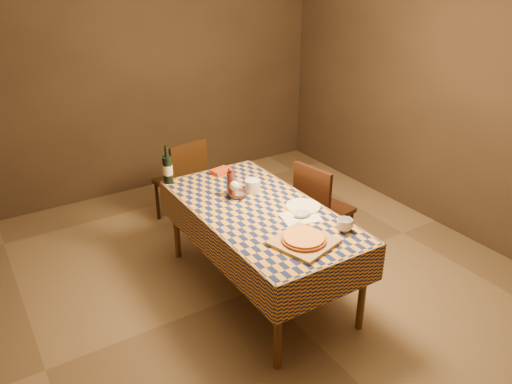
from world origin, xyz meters
TOP-DOWN VIEW (x-y plane):
  - room at (0.00, 0.00)m, footprint 5.00×5.10m
  - dining_table at (0.00, 0.00)m, footprint 0.94×1.84m
  - cutting_board at (-0.02, -0.60)m, footprint 0.48×0.48m
  - pizza at (-0.02, -0.60)m, footprint 0.41×0.41m
  - pepper_mill at (-0.07, 0.34)m, footprint 0.06×0.06m
  - bowl at (-0.04, 0.27)m, footprint 0.20×0.20m
  - wine_glass at (-0.08, 0.25)m, footprint 0.08×0.08m
  - wine_bottle at (-0.41, 0.86)m, footprint 0.10×0.10m
  - deli_tub at (0.12, 0.30)m, footprint 0.14×0.14m
  - takeout_container at (0.08, 0.78)m, footprint 0.19×0.15m
  - white_plate at (0.31, -0.16)m, footprint 0.34×0.34m
  - tumbler at (0.35, -0.62)m, footprint 0.13×0.13m
  - flour_patch at (0.20, -0.28)m, footprint 0.33×0.29m
  - flour_bag at (0.22, -0.27)m, footprint 0.16×0.12m
  - chair_far at (-0.03, 1.39)m, footprint 0.49×0.49m
  - chair_right at (0.76, 0.17)m, footprint 0.50×0.49m

SIDE VIEW (x-z plane):
  - chair_far at x=-0.03m, z-range 0.06..0.99m
  - chair_right at x=0.76m, z-range 0.06..0.99m
  - dining_table at x=0.00m, z-range 0.31..1.08m
  - flour_patch at x=0.20m, z-range 0.77..0.77m
  - white_plate at x=0.31m, z-range 0.77..0.79m
  - cutting_board at x=-0.02m, z-range 0.77..0.79m
  - flour_bag at x=0.22m, z-range 0.77..0.81m
  - takeout_container at x=0.08m, z-range 0.77..0.81m
  - bowl at x=-0.04m, z-range 0.77..0.82m
  - pizza at x=-0.02m, z-range 0.79..0.83m
  - tumbler at x=0.35m, z-range 0.77..0.86m
  - deli_tub at x=0.12m, z-range 0.77..0.88m
  - pepper_mill at x=-0.07m, z-range 0.76..1.01m
  - wine_glass at x=-0.08m, z-range 0.81..0.97m
  - wine_bottle at x=-0.41m, z-range 0.73..1.07m
  - room at x=0.00m, z-range 0.00..2.70m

